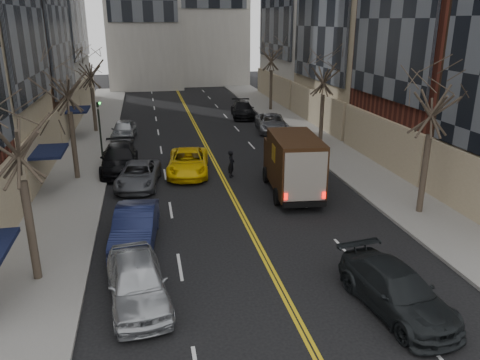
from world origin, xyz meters
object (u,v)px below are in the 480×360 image
at_px(ups_truck, 293,164).
at_px(observer_sedan, 397,291).
at_px(pedestrian, 231,164).
at_px(taxi, 188,162).

relative_size(ups_truck, observer_sedan, 1.21).
relative_size(ups_truck, pedestrian, 3.76).
bearing_deg(ups_truck, taxi, 143.89).
bearing_deg(observer_sedan, pedestrian, 93.37).
bearing_deg(pedestrian, taxi, 85.57).
height_order(ups_truck, pedestrian, ups_truck).
bearing_deg(observer_sedan, ups_truck, 82.72).
relative_size(taxi, pedestrian, 3.17).
distance_m(observer_sedan, taxi, 17.13).
bearing_deg(taxi, observer_sedan, -63.95).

